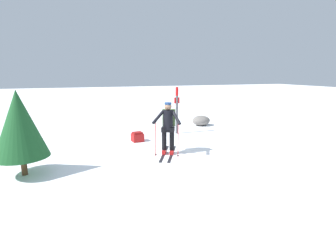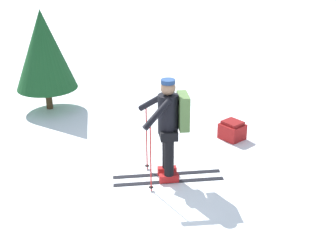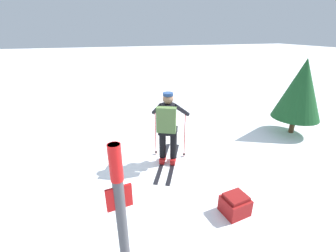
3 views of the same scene
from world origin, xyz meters
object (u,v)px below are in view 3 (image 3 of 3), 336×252
at_px(pine_tree, 301,89).
at_px(trail_marker, 122,219).
at_px(dropped_backpack, 235,204).
at_px(skier, 168,125).

bearing_deg(pine_tree, trail_marker, 29.56).
bearing_deg(dropped_backpack, skier, -72.09).
relative_size(dropped_backpack, trail_marker, 0.23).
relative_size(skier, trail_marker, 0.87).
bearing_deg(pine_tree, skier, 6.61).
xyz_separation_m(skier, pine_tree, (-3.99, -0.46, 0.37)).
xyz_separation_m(dropped_backpack, pine_tree, (-3.41, -2.26, 1.13)).
distance_m(dropped_backpack, trail_marker, 2.21).
distance_m(skier, dropped_backpack, 2.03).
distance_m(skier, pine_tree, 4.03).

